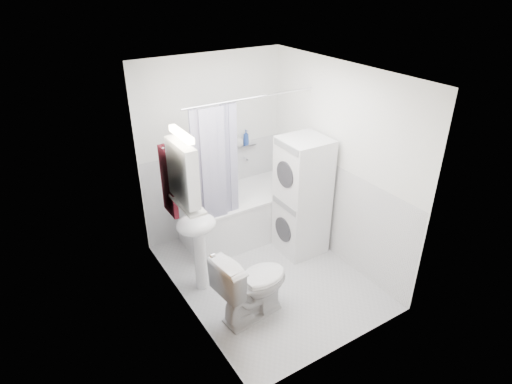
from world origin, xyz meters
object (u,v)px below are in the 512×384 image
bathtub (245,211)px  washer_dryer (302,197)px  sink (198,236)px  toilet (252,284)px

bathtub → washer_dryer: washer_dryer is taller
washer_dryer → sink: bearing=-178.1°
washer_dryer → toilet: size_ratio=1.89×
bathtub → washer_dryer: (0.42, -0.67, 0.41)m
sink → washer_dryer: size_ratio=0.68×
bathtub → sink: sink is taller
bathtub → sink: 1.27m
bathtub → toilet: bearing=-117.9°
bathtub → toilet: size_ratio=2.10×
washer_dryer → bathtub: bearing=123.3°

